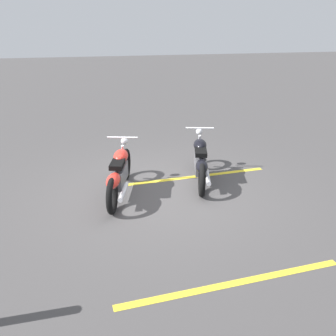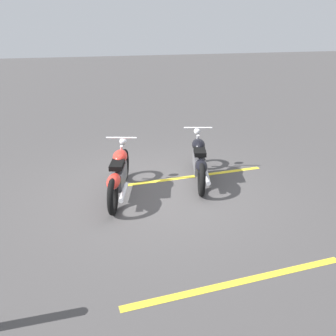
{
  "view_description": "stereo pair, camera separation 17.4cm",
  "coord_description": "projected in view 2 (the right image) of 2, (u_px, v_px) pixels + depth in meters",
  "views": [
    {
      "loc": [
        6.64,
        -1.42,
        3.24
      ],
      "look_at": [
        0.37,
        0.0,
        0.65
      ],
      "focal_mm": 39.55,
      "sensor_mm": 36.0,
      "label": 1
    },
    {
      "loc": [
        6.6,
        -1.59,
        3.24
      ],
      "look_at": [
        0.37,
        0.0,
        0.65
      ],
      "focal_mm": 39.55,
      "sensor_mm": 36.0,
      "label": 2
    }
  ],
  "objects": [
    {
      "name": "ground_plane",
      "position": [
        163.0,
        191.0,
        7.51
      ],
      "size": [
        60.0,
        60.0,
        0.0
      ],
      "primitive_type": "plane",
      "color": "#474444"
    },
    {
      "name": "motorcycle_bright_foreground",
      "position": [
        119.0,
        174.0,
        7.14
      ],
      "size": [
        2.18,
        0.8,
        1.04
      ],
      "rotation": [
        0.0,
        0.0,
        2.87
      ],
      "color": "black",
      "rests_on": "ground"
    },
    {
      "name": "motorcycle_dark_foreground",
      "position": [
        199.0,
        160.0,
        7.83
      ],
      "size": [
        2.19,
        0.77,
        1.04
      ],
      "rotation": [
        0.0,
        0.0,
        2.89
      ],
      "color": "black",
      "rests_on": "ground"
    },
    {
      "name": "parking_stripe_near",
      "position": [
        195.0,
        176.0,
        8.22
      ],
      "size": [
        0.34,
        3.2,
        0.01
      ],
      "primitive_type": "cube",
      "rotation": [
        0.0,
        0.0,
        1.64
      ],
      "color": "yellow",
      "rests_on": "ground"
    },
    {
      "name": "parking_stripe_mid",
      "position": [
        239.0,
        282.0,
        4.9
      ],
      "size": [
        0.34,
        3.2,
        0.01
      ],
      "primitive_type": "cube",
      "rotation": [
        0.0,
        0.0,
        1.64
      ],
      "color": "yellow",
      "rests_on": "ground"
    }
  ]
}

